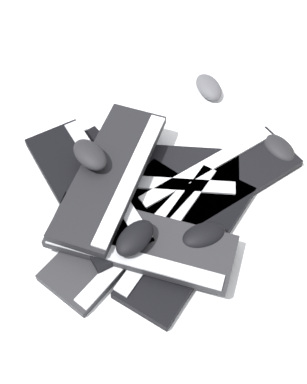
% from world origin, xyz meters
% --- Properties ---
extents(ground_plane, '(3.20, 3.20, 0.00)m').
position_xyz_m(ground_plane, '(0.00, 0.00, 0.00)').
color(ground_plane, white).
extents(keyboard_0, '(0.43, 0.41, 0.03)m').
position_xyz_m(keyboard_0, '(0.11, 0.05, 0.01)').
color(keyboard_0, black).
rests_on(keyboard_0, ground).
extents(keyboard_1, '(0.33, 0.46, 0.03)m').
position_xyz_m(keyboard_1, '(0.06, 0.16, 0.01)').
color(keyboard_1, '#232326').
rests_on(keyboard_1, ground).
extents(keyboard_2, '(0.30, 0.46, 0.03)m').
position_xyz_m(keyboard_2, '(-0.10, 0.15, 0.01)').
color(keyboard_2, black).
rests_on(keyboard_2, ground).
extents(keyboard_3, '(0.41, 0.42, 0.03)m').
position_xyz_m(keyboard_3, '(-0.15, -0.04, 0.01)').
color(keyboard_3, black).
rests_on(keyboard_3, ground).
extents(keyboard_4, '(0.46, 0.20, 0.03)m').
position_xyz_m(keyboard_4, '(0.02, -0.04, 0.01)').
color(keyboard_4, black).
rests_on(keyboard_4, ground).
extents(keyboard_5, '(0.45, 0.19, 0.03)m').
position_xyz_m(keyboard_5, '(0.01, 0.19, 0.04)').
color(keyboard_5, '#232326').
rests_on(keyboard_5, keyboard_1).
extents(keyboard_6, '(0.40, 0.43, 0.03)m').
position_xyz_m(keyboard_6, '(0.17, 0.07, 0.04)').
color(keyboard_6, black).
rests_on(keyboard_6, keyboard_0).
extents(keyboard_7, '(0.21, 0.46, 0.03)m').
position_xyz_m(keyboard_7, '(0.12, 0.04, 0.07)').
color(keyboard_7, black).
rests_on(keyboard_7, keyboard_6).
extents(mouse_0, '(0.12, 0.13, 0.04)m').
position_xyz_m(mouse_0, '(-0.07, -0.37, 0.02)').
color(mouse_0, '#4C4C51').
rests_on(mouse_0, ground).
extents(mouse_1, '(0.12, 0.12, 0.04)m').
position_xyz_m(mouse_1, '(-0.29, -0.18, 0.02)').
color(mouse_1, black).
rests_on(mouse_1, ground).
extents(mouse_2, '(0.13, 0.12, 0.04)m').
position_xyz_m(mouse_2, '(0.18, 0.01, 0.11)').
color(mouse_2, black).
rests_on(mouse_2, keyboard_7).
extents(mouse_3, '(0.13, 0.12, 0.04)m').
position_xyz_m(mouse_3, '(-0.13, 0.15, 0.05)').
color(mouse_3, black).
rests_on(mouse_3, keyboard_2).
extents(mouse_4, '(0.11, 0.13, 0.04)m').
position_xyz_m(mouse_4, '(0.02, 0.20, 0.08)').
color(mouse_4, black).
rests_on(mouse_4, keyboard_5).
extents(cable_0, '(0.10, 0.51, 0.01)m').
position_xyz_m(cable_0, '(0.12, 0.02, 0.00)').
color(cable_0, '#59595B').
rests_on(cable_0, ground).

